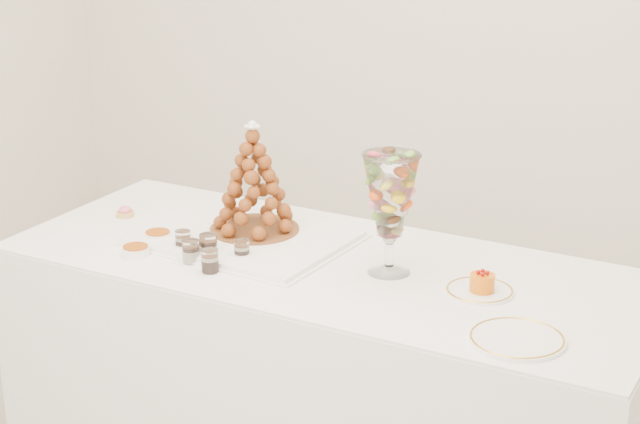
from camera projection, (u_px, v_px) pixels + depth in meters
The scene contains 15 objects.
buffet_table at pixel (328, 374), 3.48m from camera, with size 2.11×0.92×0.79m.
lace_tray at pixel (244, 238), 3.51m from camera, with size 0.65×0.49×0.02m, color white.
macaron_vase at pixel (391, 197), 3.19m from camera, with size 0.17×0.17×0.37m.
cake_plate at pixel (480, 291), 3.12m from camera, with size 0.20×0.20×0.01m, color white.
spare_plate at pixel (517, 339), 2.82m from camera, with size 0.26×0.26×0.01m, color white.
pink_tart at pixel (125, 212), 3.74m from camera, with size 0.06×0.06×0.04m.
verrine_a at pixel (183, 241), 3.42m from camera, with size 0.05×0.05×0.07m, color white.
verrine_b at pixel (208, 246), 3.37m from camera, with size 0.06×0.06×0.08m, color white.
verrine_c at pixel (242, 250), 3.35m from camera, with size 0.05×0.05×0.07m, color white.
verrine_d at pixel (191, 251), 3.33m from camera, with size 0.05×0.05×0.07m, color white.
verrine_e at pixel (210, 261), 3.26m from camera, with size 0.05×0.05×0.07m, color white.
ramekin_back at pixel (158, 237), 3.52m from camera, with size 0.09×0.09×0.03m, color white.
ramekin_front at pixel (136, 251), 3.39m from camera, with size 0.09×0.09×0.03m, color white.
croquembouche at pixel (253, 178), 3.50m from camera, with size 0.31×0.31×0.37m.
mousse_cake at pixel (482, 282), 3.10m from camera, with size 0.07×0.07×0.06m.
Camera 1 is at (1.44, -2.65, 2.04)m, focal length 60.00 mm.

